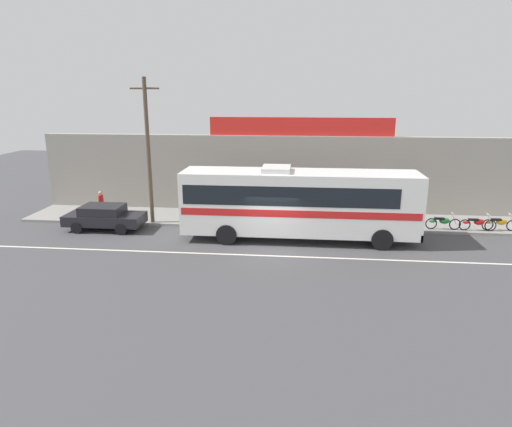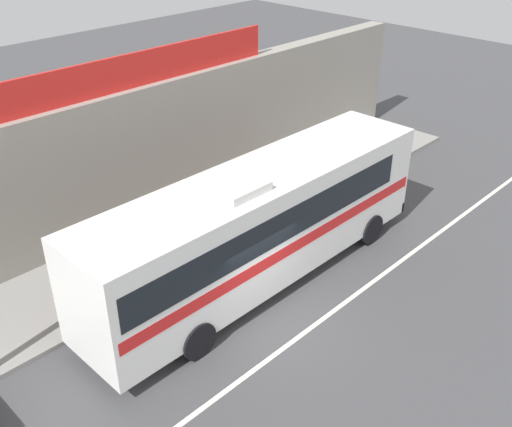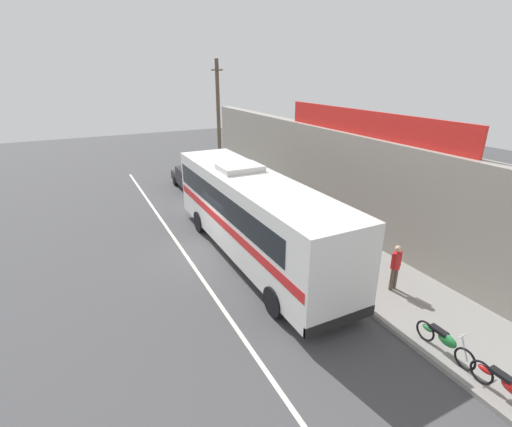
{
  "view_description": "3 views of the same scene",
  "coord_description": "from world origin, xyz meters",
  "px_view_note": "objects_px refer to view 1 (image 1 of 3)",
  "views": [
    {
      "loc": [
        1.36,
        -20.56,
        7.41
      ],
      "look_at": [
        -0.97,
        2.31,
        1.18
      ],
      "focal_mm": 31.68,
      "sensor_mm": 36.0,
      "label": 1
    },
    {
      "loc": [
        -9.38,
        -8.43,
        10.7
      ],
      "look_at": [
        1.85,
        2.53,
        1.76
      ],
      "focal_mm": 41.52,
      "sensor_mm": 36.0,
      "label": 2
    },
    {
      "loc": [
        14.02,
        -4.46,
        7.52
      ],
      "look_at": [
        0.27,
        2.46,
        1.51
      ],
      "focal_mm": 25.7,
      "sensor_mm": 36.0,
      "label": 3
    }
  ],
  "objects_px": {
    "motorcycle_orange": "(443,222)",
    "pedestrian_far_left": "(383,205)",
    "utility_pole": "(148,150)",
    "parked_car": "(104,217)",
    "pedestrian_by_curb": "(101,202)",
    "intercity_bus": "(297,200)",
    "motorcycle_black": "(477,223)",
    "motorcycle_purple": "(500,223)"
  },
  "relations": [
    {
      "from": "motorcycle_orange",
      "to": "pedestrian_far_left",
      "type": "height_order",
      "value": "pedestrian_far_left"
    },
    {
      "from": "intercity_bus",
      "to": "parked_car",
      "type": "height_order",
      "value": "intercity_bus"
    },
    {
      "from": "pedestrian_far_left",
      "to": "motorcycle_purple",
      "type": "bearing_deg",
      "value": -10.49
    },
    {
      "from": "motorcycle_black",
      "to": "motorcycle_purple",
      "type": "xyz_separation_m",
      "value": [
        1.21,
        0.15,
        0.0
      ]
    },
    {
      "from": "motorcycle_purple",
      "to": "pedestrian_far_left",
      "type": "bearing_deg",
      "value": 169.51
    },
    {
      "from": "intercity_bus",
      "to": "motorcycle_black",
      "type": "relative_size",
      "value": 6.07
    },
    {
      "from": "motorcycle_black",
      "to": "pedestrian_by_curb",
      "type": "distance_m",
      "value": 21.33
    },
    {
      "from": "pedestrian_far_left",
      "to": "intercity_bus",
      "type": "bearing_deg",
      "value": -146.13
    },
    {
      "from": "intercity_bus",
      "to": "utility_pole",
      "type": "distance_m",
      "value": 8.78
    },
    {
      "from": "parked_car",
      "to": "pedestrian_by_curb",
      "type": "relative_size",
      "value": 2.7
    },
    {
      "from": "intercity_bus",
      "to": "pedestrian_far_left",
      "type": "distance_m",
      "value": 5.95
    },
    {
      "from": "intercity_bus",
      "to": "pedestrian_far_left",
      "type": "height_order",
      "value": "intercity_bus"
    },
    {
      "from": "motorcycle_purple",
      "to": "parked_car",
      "type": "bearing_deg",
      "value": -175.97
    },
    {
      "from": "motorcycle_purple",
      "to": "pedestrian_by_curb",
      "type": "bearing_deg",
      "value": 178.72
    },
    {
      "from": "utility_pole",
      "to": "pedestrian_far_left",
      "type": "height_order",
      "value": "utility_pole"
    },
    {
      "from": "motorcycle_black",
      "to": "pedestrian_by_curb",
      "type": "height_order",
      "value": "pedestrian_by_curb"
    },
    {
      "from": "pedestrian_far_left",
      "to": "parked_car",
      "type": "bearing_deg",
      "value": -170.4
    },
    {
      "from": "parked_car",
      "to": "utility_pole",
      "type": "bearing_deg",
      "value": 27.52
    },
    {
      "from": "motorcycle_black",
      "to": "motorcycle_orange",
      "type": "bearing_deg",
      "value": 178.4
    },
    {
      "from": "motorcycle_orange",
      "to": "motorcycle_black",
      "type": "bearing_deg",
      "value": -1.6
    },
    {
      "from": "utility_pole",
      "to": "intercity_bus",
      "type": "bearing_deg",
      "value": -12.66
    },
    {
      "from": "motorcycle_purple",
      "to": "utility_pole",
      "type": "bearing_deg",
      "value": -179.08
    },
    {
      "from": "motorcycle_purple",
      "to": "pedestrian_far_left",
      "type": "relative_size",
      "value": 1.09
    },
    {
      "from": "intercity_bus",
      "to": "parked_car",
      "type": "bearing_deg",
      "value": 176.45
    },
    {
      "from": "intercity_bus",
      "to": "utility_pole",
      "type": "xyz_separation_m",
      "value": [
        -8.29,
        1.86,
        2.23
      ]
    },
    {
      "from": "pedestrian_far_left",
      "to": "motorcycle_black",
      "type": "bearing_deg",
      "value": -14.72
    },
    {
      "from": "utility_pole",
      "to": "motorcycle_purple",
      "type": "relative_size",
      "value": 4.25
    },
    {
      "from": "motorcycle_black",
      "to": "parked_car",
      "type": "bearing_deg",
      "value": -176.14
    },
    {
      "from": "pedestrian_far_left",
      "to": "utility_pole",
      "type": "bearing_deg",
      "value": -173.87
    },
    {
      "from": "parked_car",
      "to": "motorcycle_orange",
      "type": "relative_size",
      "value": 2.27
    },
    {
      "from": "intercity_bus",
      "to": "motorcycle_orange",
      "type": "height_order",
      "value": "intercity_bus"
    },
    {
      "from": "motorcycle_orange",
      "to": "motorcycle_purple",
      "type": "xyz_separation_m",
      "value": [
        2.99,
        0.1,
        0.0
      ]
    },
    {
      "from": "parked_car",
      "to": "utility_pole",
      "type": "height_order",
      "value": "utility_pole"
    },
    {
      "from": "motorcycle_purple",
      "to": "pedestrian_far_left",
      "type": "height_order",
      "value": "pedestrian_far_left"
    },
    {
      "from": "utility_pole",
      "to": "pedestrian_by_curb",
      "type": "relative_size",
      "value": 5.12
    },
    {
      "from": "intercity_bus",
      "to": "parked_car",
      "type": "xyz_separation_m",
      "value": [
        -10.6,
        0.66,
        -1.33
      ]
    },
    {
      "from": "motorcycle_black",
      "to": "motorcycle_purple",
      "type": "distance_m",
      "value": 1.22
    },
    {
      "from": "intercity_bus",
      "to": "motorcycle_black",
      "type": "xyz_separation_m",
      "value": [
        9.65,
        2.02,
        -1.5
      ]
    },
    {
      "from": "motorcycle_orange",
      "to": "pedestrian_far_left",
      "type": "bearing_deg",
      "value": 158.09
    },
    {
      "from": "utility_pole",
      "to": "pedestrian_by_curb",
      "type": "bearing_deg",
      "value": 166.5
    },
    {
      "from": "motorcycle_orange",
      "to": "motorcycle_black",
      "type": "relative_size",
      "value": 0.96
    },
    {
      "from": "motorcycle_orange",
      "to": "pedestrian_by_curb",
      "type": "relative_size",
      "value": 1.19
    }
  ]
}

